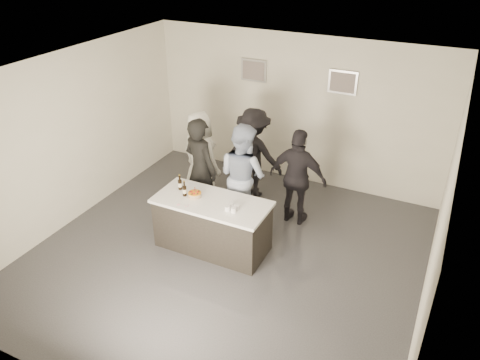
% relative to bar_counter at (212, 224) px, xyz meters
% --- Properties ---
extents(floor, '(6.00, 6.00, 0.00)m').
position_rel_bar_counter_xyz_m(floor, '(0.30, -0.09, -0.45)').
color(floor, '#3D3D42').
rests_on(floor, ground).
extents(ceiling, '(6.00, 6.00, 0.00)m').
position_rel_bar_counter_xyz_m(ceiling, '(0.30, -0.09, 2.55)').
color(ceiling, white).
extents(wall_back, '(6.00, 0.04, 3.00)m').
position_rel_bar_counter_xyz_m(wall_back, '(0.30, 2.91, 1.05)').
color(wall_back, silver).
rests_on(wall_back, ground).
extents(wall_front, '(6.00, 0.04, 3.00)m').
position_rel_bar_counter_xyz_m(wall_front, '(0.30, -3.09, 1.05)').
color(wall_front, silver).
rests_on(wall_front, ground).
extents(wall_left, '(0.04, 6.00, 3.00)m').
position_rel_bar_counter_xyz_m(wall_left, '(-2.70, -0.09, 1.05)').
color(wall_left, silver).
rests_on(wall_left, ground).
extents(wall_right, '(0.04, 6.00, 3.00)m').
position_rel_bar_counter_xyz_m(wall_right, '(3.30, -0.09, 1.05)').
color(wall_right, silver).
rests_on(wall_right, ground).
extents(picture_left, '(0.54, 0.04, 0.44)m').
position_rel_bar_counter_xyz_m(picture_left, '(-0.60, 2.88, 1.75)').
color(picture_left, '#B2B2B7').
rests_on(picture_left, wall_back).
extents(picture_right, '(0.54, 0.04, 0.44)m').
position_rel_bar_counter_xyz_m(picture_right, '(1.20, 2.88, 1.75)').
color(picture_right, '#B2B2B7').
rests_on(picture_right, wall_back).
extents(bar_counter, '(1.86, 0.86, 0.90)m').
position_rel_bar_counter_xyz_m(bar_counter, '(0.00, 0.00, 0.00)').
color(bar_counter, white).
rests_on(bar_counter, ground).
extents(cake, '(0.21, 0.21, 0.07)m').
position_rel_bar_counter_xyz_m(cake, '(-0.31, -0.01, 0.49)').
color(cake, orange).
rests_on(cake, bar_counter).
extents(beer_bottle_a, '(0.07, 0.07, 0.26)m').
position_rel_bar_counter_xyz_m(beer_bottle_a, '(-0.65, 0.10, 0.58)').
color(beer_bottle_a, black).
rests_on(beer_bottle_a, bar_counter).
extents(beer_bottle_b, '(0.07, 0.07, 0.26)m').
position_rel_bar_counter_xyz_m(beer_bottle_b, '(-0.47, -0.05, 0.58)').
color(beer_bottle_b, black).
rests_on(beer_bottle_b, bar_counter).
extents(tumbler_cluster, '(0.19, 0.19, 0.08)m').
position_rel_bar_counter_xyz_m(tumbler_cluster, '(0.41, -0.09, 0.49)').
color(tumbler_cluster, '#C26212').
rests_on(tumbler_cluster, bar_counter).
extents(candles, '(0.24, 0.08, 0.01)m').
position_rel_bar_counter_xyz_m(candles, '(-0.30, -0.31, 0.45)').
color(candles, pink).
rests_on(candles, bar_counter).
extents(person_main_black, '(0.81, 0.65, 1.92)m').
position_rel_bar_counter_xyz_m(person_main_black, '(-0.64, 0.75, 0.51)').
color(person_main_black, black).
rests_on(person_main_black, ground).
extents(person_main_blue, '(1.11, 0.99, 1.90)m').
position_rel_bar_counter_xyz_m(person_main_blue, '(0.12, 0.89, 0.50)').
color(person_main_blue, '#9AA9C9').
rests_on(person_main_blue, ground).
extents(person_guest_left, '(0.97, 0.76, 1.74)m').
position_rel_bar_counter_xyz_m(person_guest_left, '(-1.03, 1.40, 0.42)').
color(person_guest_left, white).
rests_on(person_guest_left, ground).
extents(person_guest_right, '(1.06, 0.48, 1.78)m').
position_rel_bar_counter_xyz_m(person_guest_right, '(0.96, 1.35, 0.44)').
color(person_guest_right, black).
rests_on(person_guest_right, ground).
extents(person_guest_back, '(1.19, 0.72, 1.80)m').
position_rel_bar_counter_xyz_m(person_guest_back, '(-0.12, 1.87, 0.45)').
color(person_guest_back, black).
rests_on(person_guest_back, ground).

